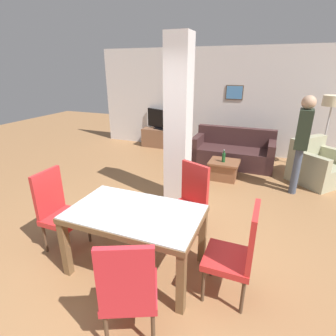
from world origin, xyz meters
TOP-DOWN VIEW (x-y plane):
  - ground_plane at (0.00, 0.00)m, footprint 18.00×18.00m
  - back_wall at (0.00, 4.95)m, footprint 7.20×0.09m
  - divider_pillar at (-0.14, 1.78)m, footprint 0.38×0.37m
  - dining_table at (0.00, 0.00)m, footprint 1.45×0.88m
  - dining_chair_far_right at (0.36, 0.82)m, footprint 0.61×0.61m
  - dining_chair_head_right at (1.12, 0.00)m, footprint 0.46×0.46m
  - dining_chair_head_left at (-1.10, 0.00)m, footprint 0.46×0.46m
  - dining_chair_near_right at (0.36, -0.79)m, footprint 0.61×0.61m
  - sofa at (0.49, 3.96)m, footprint 1.86×0.85m
  - armchair at (2.23, 3.56)m, footprint 1.24×1.24m
  - coffee_table at (0.46, 3.01)m, footprint 0.61×0.54m
  - bottle at (0.44, 2.96)m, footprint 0.07×0.07m
  - tv_stand at (-1.71, 4.67)m, footprint 1.06×0.40m
  - tv_screen at (-1.71, 4.67)m, footprint 0.95×0.43m
  - floor_lamp at (2.39, 4.36)m, footprint 0.40×0.40m
  - standing_person at (1.79, 2.89)m, footprint 0.25×0.40m

SIDE VIEW (x-z plane):
  - ground_plane at x=0.00m, z-range 0.00..0.00m
  - coffee_table at x=0.46m, z-range 0.01..0.39m
  - tv_stand at x=-1.71m, z-range 0.00..0.53m
  - sofa at x=0.49m, z-range -0.13..0.72m
  - armchair at x=2.23m, z-range -0.14..0.74m
  - bottle at x=0.44m, z-range 0.36..0.62m
  - dining_chair_far_right at x=0.36m, z-range 0.03..1.07m
  - dining_chair_head_right at x=1.12m, z-range 0.03..1.07m
  - dining_chair_head_left at x=-1.10m, z-range 0.03..1.07m
  - dining_chair_near_right at x=0.36m, z-range 0.03..1.07m
  - dining_table at x=0.00m, z-range 0.21..0.96m
  - tv_screen at x=-1.71m, z-range 0.52..1.08m
  - standing_person at x=1.79m, z-range 0.15..1.92m
  - divider_pillar at x=-0.14m, z-range 0.00..2.70m
  - back_wall at x=0.00m, z-range 0.00..2.70m
  - floor_lamp at x=2.39m, z-range 0.58..2.24m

